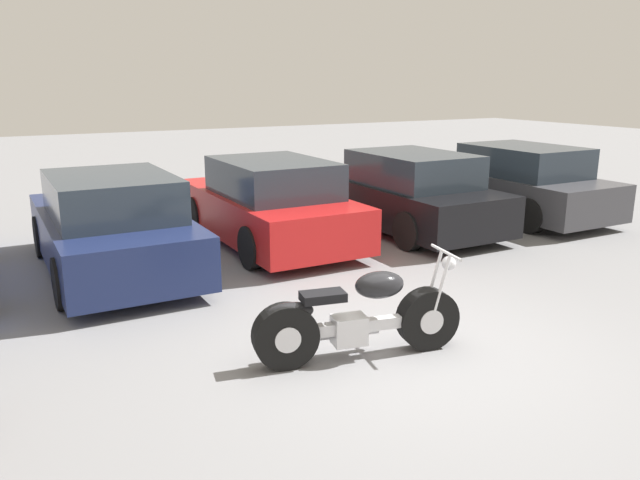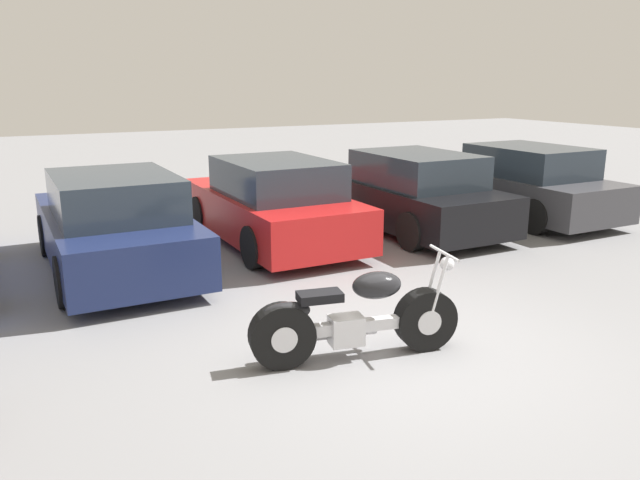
{
  "view_description": "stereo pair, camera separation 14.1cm",
  "coord_description": "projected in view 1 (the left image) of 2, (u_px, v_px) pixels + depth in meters",
  "views": [
    {
      "loc": [
        -3.75,
        -4.97,
        2.79
      ],
      "look_at": [
        -0.17,
        1.62,
        0.85
      ],
      "focal_mm": 35.0,
      "sensor_mm": 36.0,
      "label": 1
    },
    {
      "loc": [
        -3.62,
        -5.03,
        2.79
      ],
      "look_at": [
        -0.17,
        1.62,
        0.85
      ],
      "focal_mm": 35.0,
      "sensor_mm": 36.0,
      "label": 2
    }
  ],
  "objects": [
    {
      "name": "ground_plane",
      "position": [
        406.0,
        348.0,
        6.66
      ],
      "size": [
        60.0,
        60.0,
        0.0
      ],
      "primitive_type": "plane",
      "color": "slate"
    },
    {
      "name": "parked_car_red",
      "position": [
        269.0,
        204.0,
        10.76
      ],
      "size": [
        1.92,
        4.34,
        1.48
      ],
      "color": "red",
      "rests_on": "ground_plane"
    },
    {
      "name": "parked_car_black",
      "position": [
        406.0,
        193.0,
        11.78
      ],
      "size": [
        1.92,
        4.34,
        1.48
      ],
      "color": "black",
      "rests_on": "ground_plane"
    },
    {
      "name": "motorcycle",
      "position": [
        357.0,
        319.0,
        6.34
      ],
      "size": [
        2.21,
        0.84,
        1.06
      ],
      "color": "black",
      "rests_on": "ground_plane"
    },
    {
      "name": "parked_car_navy",
      "position": [
        112.0,
        227.0,
        9.13
      ],
      "size": [
        1.92,
        4.34,
        1.48
      ],
      "color": "#19234C",
      "rests_on": "ground_plane"
    },
    {
      "name": "parked_car_dark_grey",
      "position": [
        515.0,
        183.0,
        12.94
      ],
      "size": [
        1.92,
        4.34,
        1.48
      ],
      "color": "#3D3D42",
      "rests_on": "ground_plane"
    }
  ]
}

